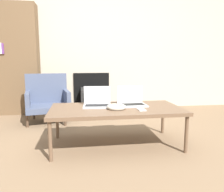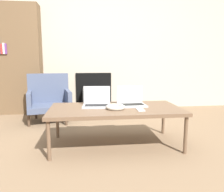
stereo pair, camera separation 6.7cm
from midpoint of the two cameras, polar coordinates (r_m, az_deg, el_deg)
The scene contains 10 objects.
ground_plane at distance 2.19m, azimuth 1.35°, elevation -15.22°, with size 14.00×14.00×0.00m, color #7A6047.
wall_back at distance 4.20m, azimuth -3.78°, elevation 14.28°, with size 7.00×0.08×2.60m.
table at distance 2.33m, azimuth 0.24°, elevation -3.75°, with size 1.38×0.70×0.41m.
laptop_left at distance 2.41m, azimuth -4.69°, elevation -1.60°, with size 0.32×0.26×0.21m.
laptop_right at distance 2.46m, azimuth 4.33°, elevation -1.36°, with size 0.31×0.25×0.21m.
headphones at distance 2.26m, azimuth 0.29°, elevation -2.88°, with size 0.20×0.20×0.04m.
phone at distance 2.23m, azimuth 6.85°, elevation -3.54°, with size 0.07×0.12×0.01m.
tv at distance 3.92m, azimuth -5.61°, elevation -1.13°, with size 0.41×0.52×0.43m.
armchair at distance 3.46m, azimuth -17.06°, elevation -0.42°, with size 0.71×0.66×0.72m.
bookshelf at distance 4.12m, azimuth -24.53°, elevation 8.59°, with size 0.79×0.32×1.86m.
Camera 1 is at (-0.37, -1.97, 0.90)m, focal length 35.00 mm.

